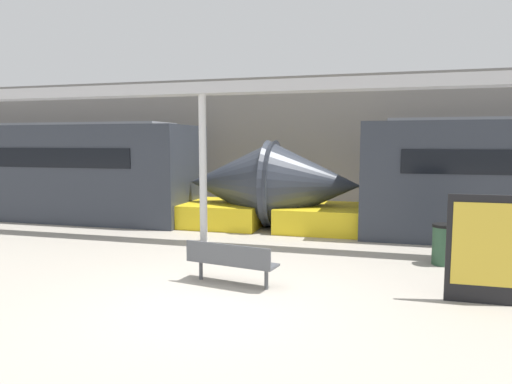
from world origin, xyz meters
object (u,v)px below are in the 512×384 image
(train_right, at_px, (5,172))
(poster_board, at_px, (483,249))
(bench_near, at_px, (230,260))
(trash_bin, at_px, (443,244))
(support_column_near, at_px, (203,169))

(train_right, xyz_separation_m, poster_board, (14.49, -5.60, -0.64))
(train_right, bearing_deg, bench_near, -29.14)
(train_right, bearing_deg, poster_board, -21.14)
(trash_bin, height_order, poster_board, poster_board)
(bench_near, height_order, trash_bin, trash_bin)
(poster_board, bearing_deg, support_column_near, 152.15)
(support_column_near, bearing_deg, bench_near, -61.20)
(bench_near, relative_size, support_column_near, 0.46)
(trash_bin, bearing_deg, train_right, 167.04)
(poster_board, height_order, support_column_near, support_column_near)
(bench_near, xyz_separation_m, poster_board, (4.14, 0.17, 0.42))
(train_right, distance_m, bench_near, 11.90)
(train_right, bearing_deg, trash_bin, -12.96)
(bench_near, distance_m, support_column_near, 4.04)
(bench_near, height_order, poster_board, poster_board)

